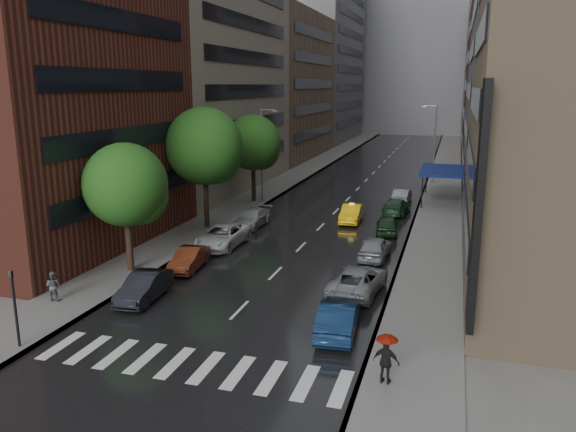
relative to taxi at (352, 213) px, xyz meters
name	(u,v)px	position (x,y,z in m)	size (l,w,h in m)	color
ground	(207,344)	(-2.09, -24.42, -0.74)	(220.00, 220.00, 0.00)	gray
road	(371,175)	(-2.09, 25.58, -0.73)	(14.00, 140.00, 0.01)	black
sidewalk_left	(303,172)	(-11.09, 25.58, -0.66)	(4.00, 140.00, 0.15)	gray
sidewalk_right	(444,178)	(6.91, 25.58, -0.66)	(4.00, 140.00, 0.15)	gray
crosswalk	(191,365)	(-1.89, -26.42, -0.72)	(13.15, 2.80, 0.01)	silver
buildings_left	(279,51)	(-17.09, 34.37, 15.25)	(8.00, 108.00, 38.00)	maroon
buildings_right	(502,54)	(12.91, 32.28, 14.30)	(8.05, 109.10, 36.00)	#937A5B
building_far	(416,64)	(-2.09, 93.58, 15.26)	(40.00, 14.00, 32.00)	slate
tree_near	(125,185)	(-10.69, -16.72, 4.72)	(5.00, 5.00, 7.97)	#382619
tree_mid	(204,146)	(-10.69, -5.55, 5.87)	(6.05, 6.05, 9.64)	#382619
tree_far	(253,143)	(-10.69, 5.38, 5.10)	(5.35, 5.35, 8.53)	#382619
taxi	(352,213)	(0.00, 0.00, 0.00)	(1.56, 4.47, 1.47)	yellow
parked_cars_left	(215,241)	(-7.49, -11.21, 0.00)	(2.70, 21.59, 1.55)	black
parked_cars_right	(379,241)	(3.31, -7.80, 0.00)	(2.99, 35.45, 1.57)	#0E2445
ped_black_umbrella	(52,278)	(-11.84, -22.28, 0.66)	(0.96, 0.98, 2.09)	#57575D
ped_red_umbrella	(386,355)	(6.00, -25.80, 0.59)	(1.10, 0.82, 2.01)	black
traffic_light	(14,301)	(-9.69, -27.23, 1.49)	(0.18, 0.15, 3.45)	black
street_lamp_left	(262,153)	(-9.81, 5.58, 4.15)	(1.74, 0.22, 9.00)	gray
street_lamp_right	(434,142)	(5.63, 20.58, 4.15)	(1.74, 0.22, 9.00)	gray
awning	(442,171)	(6.90, 10.58, 2.40)	(4.00, 8.00, 3.12)	navy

